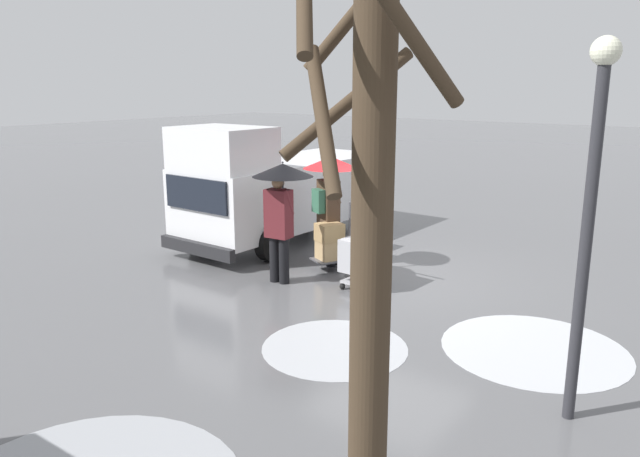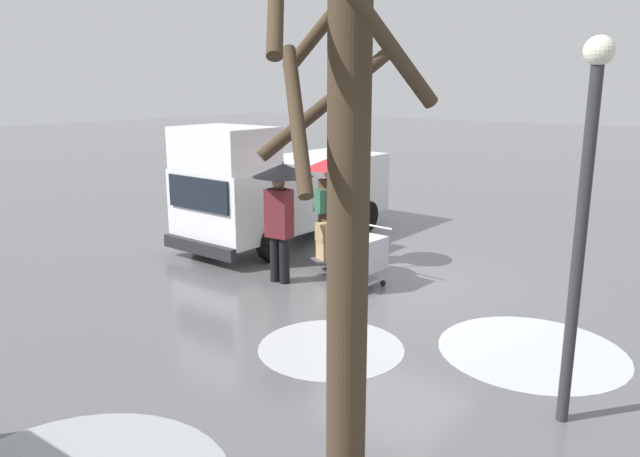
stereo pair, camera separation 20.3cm
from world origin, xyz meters
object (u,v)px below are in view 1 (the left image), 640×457
object	(u,v)px
pedestrian_pink_side	(281,194)
pedestrian_black_side	(329,185)
bare_tree_near	(368,293)
street_lamp	(591,196)
shopping_cart_vendor	(363,256)
cargo_van_parked_right	(278,188)
hand_dolly_boxes	(330,242)

from	to	relation	value
pedestrian_pink_side	pedestrian_black_side	size ratio (longest dim) A/B	1.00
bare_tree_near	street_lamp	size ratio (longest dim) A/B	1.18
pedestrian_black_side	street_lamp	size ratio (longest dim) A/B	0.56
shopping_cart_vendor	pedestrian_pink_side	xyz separation A→B (m)	(1.28, 0.64, 1.02)
shopping_cart_vendor	pedestrian_black_side	distance (m)	1.71
cargo_van_parked_right	pedestrian_black_side	xyz separation A→B (m)	(-2.07, 0.95, 0.39)
pedestrian_black_side	bare_tree_near	xyz separation A→B (m)	(-4.82, 6.30, 0.68)
cargo_van_parked_right	bare_tree_near	bearing A→B (deg)	133.55
hand_dolly_boxes	pedestrian_pink_side	world-z (taller)	pedestrian_pink_side
cargo_van_parked_right	street_lamp	bearing A→B (deg)	152.02
bare_tree_near	cargo_van_parked_right	bearing A→B (deg)	-46.45
pedestrian_pink_side	pedestrian_black_side	bearing A→B (deg)	-92.81
hand_dolly_boxes	pedestrian_pink_side	bearing A→B (deg)	77.12
cargo_van_parked_right	bare_tree_near	xyz separation A→B (m)	(-6.89, 7.25, 1.07)
shopping_cart_vendor	pedestrian_black_side	world-z (taller)	pedestrian_black_side
pedestrian_pink_side	street_lamp	xyz separation A→B (m)	(-5.30, 1.61, 0.79)
hand_dolly_boxes	cargo_van_parked_right	bearing A→B (deg)	-27.49
shopping_cart_vendor	hand_dolly_boxes	xyz separation A→B (m)	(1.02, -0.46, -0.03)
cargo_van_parked_right	hand_dolly_boxes	world-z (taller)	cargo_van_parked_right
pedestrian_black_side	bare_tree_near	size ratio (longest dim) A/B	0.47
cargo_van_parked_right	pedestrian_pink_side	bearing A→B (deg)	131.46
cargo_van_parked_right	shopping_cart_vendor	bearing A→B (deg)	153.54
hand_dolly_boxes	street_lamp	world-z (taller)	street_lamp
street_lamp	shopping_cart_vendor	bearing A→B (deg)	-29.20
shopping_cart_vendor	pedestrian_pink_side	bearing A→B (deg)	26.56
bare_tree_near	street_lamp	bearing A→B (deg)	-96.96
pedestrian_black_side	shopping_cart_vendor	bearing A→B (deg)	150.60
cargo_van_parked_right	shopping_cart_vendor	xyz separation A→B (m)	(-3.28, 1.63, -0.61)
bare_tree_near	pedestrian_black_side	bearing A→B (deg)	-52.57
pedestrian_black_side	cargo_van_parked_right	bearing A→B (deg)	-24.67
shopping_cart_vendor	pedestrian_pink_side	size ratio (longest dim) A/B	0.47
shopping_cart_vendor	street_lamp	size ratio (longest dim) A/B	0.26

